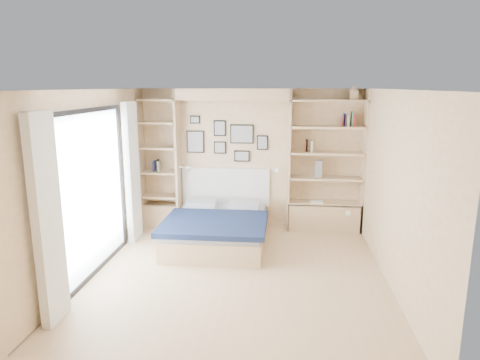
# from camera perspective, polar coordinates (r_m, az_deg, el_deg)

# --- Properties ---
(ground) EXTENTS (4.50, 4.50, 0.00)m
(ground) POSITION_cam_1_polar(r_m,az_deg,el_deg) (5.99, -0.38, -12.69)
(ground) COLOR tan
(ground) RESTS_ON ground
(room_shell) EXTENTS (4.50, 4.50, 4.50)m
(room_shell) POSITION_cam_1_polar(r_m,az_deg,el_deg) (7.13, -2.17, 0.57)
(room_shell) COLOR beige
(room_shell) RESTS_ON ground
(bed) EXTENTS (1.61, 2.03, 1.07)m
(bed) POSITION_cam_1_polar(r_m,az_deg,el_deg) (7.06, -2.98, -6.40)
(bed) COLOR tan
(bed) RESTS_ON ground
(photo_gallery) EXTENTS (1.48, 0.02, 0.82)m
(photo_gallery) POSITION_cam_1_polar(r_m,az_deg,el_deg) (7.74, -1.98, 5.47)
(photo_gallery) COLOR black
(photo_gallery) RESTS_ON ground
(reading_lamps) EXTENTS (1.92, 0.12, 0.15)m
(reading_lamps) POSITION_cam_1_polar(r_m,az_deg,el_deg) (7.58, -1.04, 1.47)
(reading_lamps) COLOR silver
(reading_lamps) RESTS_ON ground
(shelf_decor) EXTENTS (3.60, 0.23, 2.03)m
(shelf_decor) POSITION_cam_1_polar(r_m,az_deg,el_deg) (7.53, 9.49, 5.72)
(shelf_decor) COLOR #A3441C
(shelf_decor) RESTS_ON ground
(deck_chair) EXTENTS (0.51, 0.79, 0.77)m
(deck_chair) POSITION_cam_1_polar(r_m,az_deg,el_deg) (7.39, -27.47, -6.14)
(deck_chair) COLOR tan
(deck_chair) RESTS_ON ground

